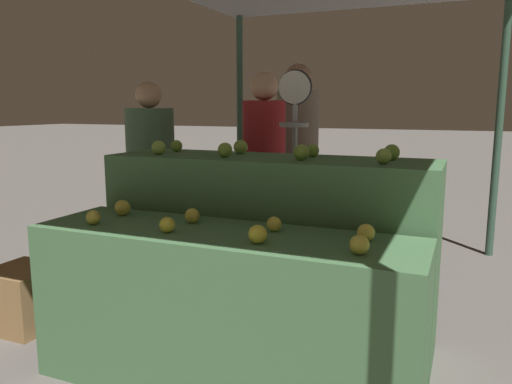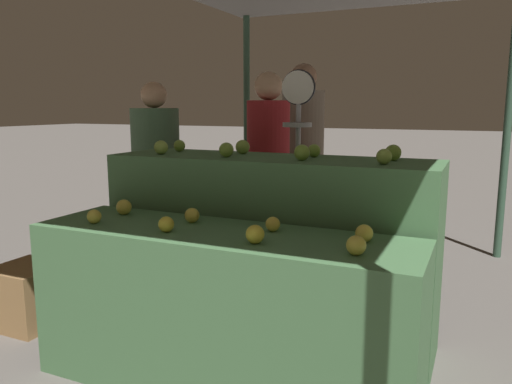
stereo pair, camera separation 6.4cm
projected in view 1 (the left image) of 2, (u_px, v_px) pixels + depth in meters
The scene contains 23 objects.
display_counter_front at pixel (223, 311), 2.45m from camera, with size 1.91×0.55×0.80m, color #4C7A4C.
display_counter_back at pixel (268, 250), 2.97m from camera, with size 1.91×0.55×1.11m, color #4C7A4C.
apple_front_0 at pixel (93, 217), 2.53m from camera, with size 0.07×0.07×0.07m, color gold.
apple_front_1 at pixel (167, 225), 2.36m from camera, with size 0.08×0.08×0.08m, color gold.
apple_front_2 at pixel (258, 234), 2.17m from camera, with size 0.08×0.08×0.08m, color gold.
apple_front_3 at pixel (360, 245), 2.01m from camera, with size 0.08×0.08×0.08m, color gold.
apple_front_4 at pixel (122, 208), 2.74m from camera, with size 0.09×0.09×0.09m, color gold.
apple_front_5 at pixel (192, 216), 2.56m from camera, with size 0.08×0.08×0.08m, color gold.
apple_front_6 at pixel (274, 224), 2.39m from camera, with size 0.07×0.07×0.07m, color yellow.
apple_front_7 at pixel (366, 233), 2.21m from camera, with size 0.08×0.08×0.08m, color yellow.
apple_back_0 at pixel (159, 148), 3.02m from camera, with size 0.09×0.09×0.09m, color #8EB247.
apple_back_1 at pixel (225, 150), 2.86m from camera, with size 0.08×0.08×0.08m, color #7AA338.
apple_back_2 at pixel (301, 152), 2.69m from camera, with size 0.09×0.09×0.09m, color #7AA338.
apple_back_3 at pixel (384, 156), 2.52m from camera, with size 0.08×0.08×0.08m, color #8EB247.
apple_back_4 at pixel (177, 146), 3.22m from camera, with size 0.08×0.08×0.08m, color #84AD3D.
apple_back_5 at pixel (241, 147), 3.05m from camera, with size 0.09×0.09×0.09m, color #8EB247.
apple_back_6 at pixel (313, 151), 2.87m from camera, with size 0.08×0.08×0.08m, color #7AA338.
apple_back_7 at pixel (392, 152), 2.69m from camera, with size 0.09×0.09×0.09m, color #7AA338.
produce_scale at pixel (294, 140), 3.43m from camera, with size 0.24×0.20×1.64m.
person_vendor_at_scale at pixel (264, 163), 3.90m from camera, with size 0.44×0.44×1.66m.
person_customer_left at pixel (297, 149), 4.46m from camera, with size 0.49×0.49×1.77m.
person_customer_right at pixel (151, 167), 4.07m from camera, with size 0.51×0.51×1.59m.
wooden_crate_side at pixel (24, 297), 3.18m from camera, with size 0.39×0.39×0.39m, color #9E7547.
Camera 1 is at (1.06, -2.07, 1.39)m, focal length 35.00 mm.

